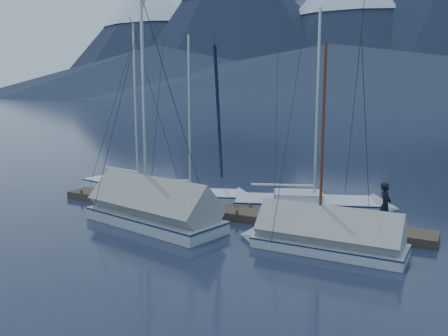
{
  "coord_description": "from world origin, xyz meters",
  "views": [
    {
      "loc": [
        9.71,
        -16.66,
        5.69
      ],
      "look_at": [
        0.0,
        2.0,
        2.2
      ],
      "focal_mm": 38.0,
      "sensor_mm": 36.0,
      "label": 1
    }
  ],
  "objects_px": {
    "sailboat_open_right": "(326,206)",
    "sailboat_covered_far": "(144,211)",
    "sailboat_open_mid": "(200,197)",
    "person": "(385,205)",
    "sailboat_open_left": "(145,190)",
    "sailboat_covered_near": "(316,238)"
  },
  "relations": [
    {
      "from": "sailboat_open_right",
      "to": "sailboat_covered_far",
      "type": "relative_size",
      "value": 0.97
    },
    {
      "from": "sailboat_open_right",
      "to": "sailboat_open_mid",
      "type": "bearing_deg",
      "value": -169.63
    },
    {
      "from": "sailboat_covered_far",
      "to": "person",
      "type": "relative_size",
      "value": 5.93
    },
    {
      "from": "sailboat_open_left",
      "to": "sailboat_open_mid",
      "type": "height_order",
      "value": "sailboat_open_left"
    },
    {
      "from": "person",
      "to": "sailboat_open_right",
      "type": "bearing_deg",
      "value": 55.25
    },
    {
      "from": "sailboat_open_left",
      "to": "sailboat_covered_near",
      "type": "height_order",
      "value": "sailboat_open_left"
    },
    {
      "from": "person",
      "to": "sailboat_open_left",
      "type": "bearing_deg",
      "value": 90.26
    },
    {
      "from": "sailboat_covered_far",
      "to": "sailboat_open_mid",
      "type": "bearing_deg",
      "value": 90.42
    },
    {
      "from": "sailboat_open_mid",
      "to": "sailboat_covered_near",
      "type": "distance_m",
      "value": 8.86
    },
    {
      "from": "sailboat_covered_far",
      "to": "sailboat_covered_near",
      "type": "bearing_deg",
      "value": 0.92
    },
    {
      "from": "sailboat_open_right",
      "to": "sailboat_open_left",
      "type": "bearing_deg",
      "value": -174.2
    },
    {
      "from": "sailboat_open_left",
      "to": "sailboat_covered_far",
      "type": "distance_m",
      "value": 6.12
    },
    {
      "from": "sailboat_open_mid",
      "to": "person",
      "type": "distance_m",
      "value": 9.73
    },
    {
      "from": "person",
      "to": "sailboat_covered_near",
      "type": "bearing_deg",
      "value": 153.93
    },
    {
      "from": "sailboat_open_right",
      "to": "person",
      "type": "bearing_deg",
      "value": -43.74
    },
    {
      "from": "person",
      "to": "sailboat_covered_far",
      "type": "bearing_deg",
      "value": 115.85
    },
    {
      "from": "sailboat_open_mid",
      "to": "sailboat_open_left",
      "type": "bearing_deg",
      "value": 177.71
    },
    {
      "from": "sailboat_open_left",
      "to": "sailboat_covered_near",
      "type": "relative_size",
      "value": 1.26
    },
    {
      "from": "sailboat_covered_near",
      "to": "sailboat_covered_far",
      "type": "relative_size",
      "value": 0.75
    },
    {
      "from": "sailboat_open_left",
      "to": "person",
      "type": "height_order",
      "value": "sailboat_open_left"
    },
    {
      "from": "sailboat_open_left",
      "to": "sailboat_covered_near",
      "type": "bearing_deg",
      "value": -23.02
    },
    {
      "from": "sailboat_covered_far",
      "to": "person",
      "type": "bearing_deg",
      "value": 16.86
    }
  ]
}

